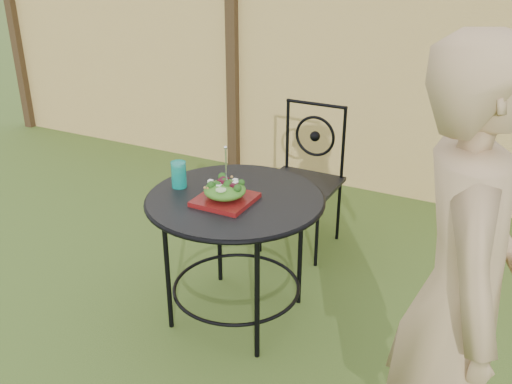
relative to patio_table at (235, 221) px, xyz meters
The scene contains 9 objects.
ground 0.64m from the patio_table, 45.36° to the right, with size 60.00×60.00×0.00m, color #2B4516.
fence 2.05m from the patio_table, 84.87° to the left, with size 8.00×0.12×1.90m.
patio_table is the anchor object (origin of this frame).
patio_chair 0.94m from the patio_table, 90.09° to the left, with size 0.46×0.46×0.95m.
diner 1.36m from the patio_table, 27.17° to the right, with size 0.63×0.41×1.72m, color #A1825C.
salad_plate 0.17m from the patio_table, 100.40° to the right, with size 0.27×0.27×0.02m, color #480C0A.
salad 0.22m from the patio_table, 100.40° to the right, with size 0.21×0.21×0.08m, color #235614.
fork 0.34m from the patio_table, 92.94° to the right, with size 0.01×0.01×0.18m, color silver.
drinking_glass 0.39m from the patio_table, behind, with size 0.08×0.08×0.14m, color #0B8778.
Camera 1 is at (1.13, -2.11, 1.94)m, focal length 40.00 mm.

